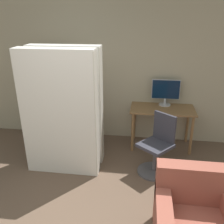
{
  "coord_description": "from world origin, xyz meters",
  "views": [
    {
      "loc": [
        0.68,
        -1.68,
        2.34
      ],
      "look_at": [
        0.21,
        1.66,
        1.05
      ],
      "focal_mm": 40.0,
      "sensor_mm": 36.0,
      "label": 1
    }
  ],
  "objects_px": {
    "monitor": "(166,91)",
    "mattress_far": "(68,106)",
    "armchair": "(195,221)",
    "bookshelf": "(54,97)",
    "mattress_near": "(60,115)",
    "office_chair": "(157,149)"
  },
  "relations": [
    {
      "from": "bookshelf",
      "to": "armchair",
      "type": "xyz_separation_m",
      "value": [
        2.42,
        -2.41,
        -0.51
      ]
    },
    {
      "from": "monitor",
      "to": "mattress_near",
      "type": "height_order",
      "value": "mattress_near"
    },
    {
      "from": "bookshelf",
      "to": "mattress_far",
      "type": "bearing_deg",
      "value": -56.24
    },
    {
      "from": "mattress_near",
      "to": "armchair",
      "type": "bearing_deg",
      "value": -32.17
    },
    {
      "from": "office_chair",
      "to": "mattress_near",
      "type": "relative_size",
      "value": 0.49
    },
    {
      "from": "office_chair",
      "to": "mattress_near",
      "type": "xyz_separation_m",
      "value": [
        -1.47,
        -0.2,
        0.58
      ]
    },
    {
      "from": "bookshelf",
      "to": "mattress_near",
      "type": "xyz_separation_m",
      "value": [
        0.58,
        -1.26,
        0.15
      ]
    },
    {
      "from": "office_chair",
      "to": "armchair",
      "type": "xyz_separation_m",
      "value": [
        0.37,
        -1.36,
        -0.08
      ]
    },
    {
      "from": "monitor",
      "to": "armchair",
      "type": "xyz_separation_m",
      "value": [
        0.23,
        -2.41,
        -0.73
      ]
    },
    {
      "from": "monitor",
      "to": "armchair",
      "type": "height_order",
      "value": "monitor"
    },
    {
      "from": "mattress_near",
      "to": "bookshelf",
      "type": "bearing_deg",
      "value": 114.86
    },
    {
      "from": "monitor",
      "to": "mattress_near",
      "type": "xyz_separation_m",
      "value": [
        -1.61,
        -1.26,
        -0.07
      ]
    },
    {
      "from": "monitor",
      "to": "bookshelf",
      "type": "height_order",
      "value": "bookshelf"
    },
    {
      "from": "monitor",
      "to": "mattress_far",
      "type": "distance_m",
      "value": 1.83
    },
    {
      "from": "monitor",
      "to": "mattress_far",
      "type": "relative_size",
      "value": 0.27
    },
    {
      "from": "armchair",
      "to": "office_chair",
      "type": "bearing_deg",
      "value": 105.08
    },
    {
      "from": "mattress_far",
      "to": "monitor",
      "type": "bearing_deg",
      "value": 28.42
    },
    {
      "from": "monitor",
      "to": "bookshelf",
      "type": "bearing_deg",
      "value": -179.97
    },
    {
      "from": "mattress_near",
      "to": "monitor",
      "type": "bearing_deg",
      "value": 37.97
    },
    {
      "from": "monitor",
      "to": "armchair",
      "type": "distance_m",
      "value": 2.53
    },
    {
      "from": "mattress_near",
      "to": "armchair",
      "type": "distance_m",
      "value": 2.27
    },
    {
      "from": "bookshelf",
      "to": "armchair",
      "type": "bearing_deg",
      "value": -44.92
    }
  ]
}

